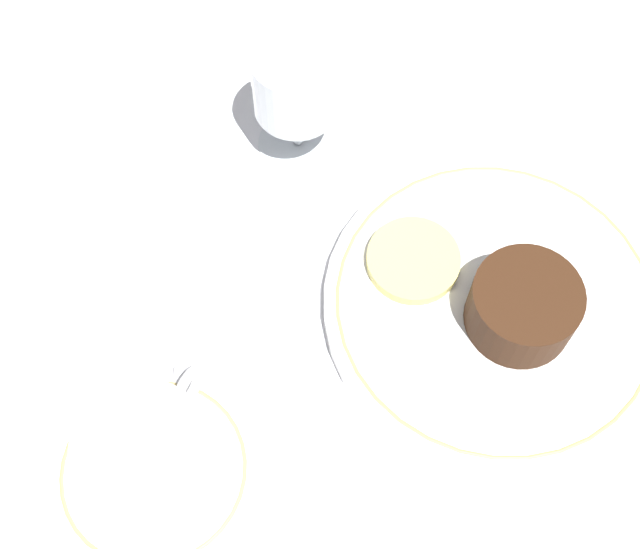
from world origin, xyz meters
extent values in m
plane|color=white|center=(0.00, 0.00, 0.00)|extent=(3.00, 3.00, 0.00)
cylinder|color=white|center=(0.00, -0.01, 0.01)|extent=(0.26, 0.26, 0.01)
torus|color=tan|center=(0.00, -0.01, 0.01)|extent=(0.24, 0.24, 0.00)
cylinder|color=white|center=(-0.23, 0.14, 0.01)|extent=(0.14, 0.14, 0.01)
torus|color=tan|center=(-0.23, 0.14, 0.01)|extent=(0.13, 0.13, 0.00)
cylinder|color=white|center=(-0.22, 0.14, 0.04)|extent=(0.09, 0.09, 0.06)
cylinder|color=brown|center=(-0.22, 0.14, 0.05)|extent=(0.07, 0.07, 0.05)
torus|color=white|center=(-0.17, 0.14, 0.04)|extent=(0.03, 0.01, 0.04)
cube|color=silver|center=(-0.19, 0.12, 0.01)|extent=(0.06, 0.07, 0.00)
ellipsoid|color=silver|center=(-0.16, 0.16, 0.01)|extent=(0.03, 0.03, 0.00)
cylinder|color=silver|center=(0.06, 0.19, 0.00)|extent=(0.07, 0.07, 0.01)
cylinder|color=silver|center=(0.06, 0.19, 0.03)|extent=(0.01, 0.01, 0.05)
cylinder|color=silver|center=(0.06, 0.19, 0.08)|extent=(0.07, 0.07, 0.06)
cylinder|color=maroon|center=(0.06, 0.19, 0.07)|extent=(0.06, 0.06, 0.03)
cube|color=silver|center=(-0.17, -0.01, 0.00)|extent=(0.02, 0.13, 0.01)
cube|color=silver|center=(-0.18, 0.08, 0.00)|extent=(0.03, 0.05, 0.01)
cylinder|color=#381E0F|center=(-0.01, -0.03, 0.04)|extent=(0.08, 0.08, 0.04)
cylinder|color=#EFE075|center=(0.00, 0.06, 0.02)|extent=(0.07, 0.07, 0.01)
camera|label=1|loc=(-0.30, -0.03, 0.62)|focal=50.00mm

